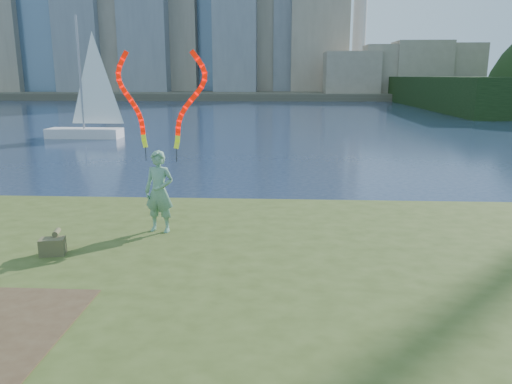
{
  "coord_description": "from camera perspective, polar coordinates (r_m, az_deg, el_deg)",
  "views": [
    {
      "loc": [
        2.25,
        -8.87,
        4.11
      ],
      "look_at": [
        1.71,
        1.0,
        1.81
      ],
      "focal_mm": 35.0,
      "sensor_mm": 36.0,
      "label": 1
    }
  ],
  "objects": [
    {
      "name": "ground",
      "position": [
        10.03,
        -10.33,
        -11.29
      ],
      "size": [
        320.0,
        320.0,
        0.0
      ],
      "primitive_type": "plane",
      "color": "#1B2944",
      "rests_on": "ground"
    },
    {
      "name": "far_shore",
      "position": [
        103.95,
        1.92,
        11.18
      ],
      "size": [
        320.0,
        40.0,
        1.2
      ],
      "primitive_type": "cube",
      "color": "#4D4738",
      "rests_on": "ground"
    },
    {
      "name": "canvas_bag",
      "position": [
        10.25,
        -22.2,
        -5.69
      ],
      "size": [
        0.51,
        0.57,
        0.43
      ],
      "rotation": [
        0.0,
        0.0,
        0.22
      ],
      "color": "#4B522D",
      "rests_on": "grassy_knoll"
    },
    {
      "name": "woman_with_ribbons",
      "position": [
        10.83,
        -11.02,
        2.68
      ],
      "size": [
        2.08,
        0.59,
        4.14
      ],
      "rotation": [
        0.0,
        0.0,
        -0.19
      ],
      "color": "#1E7041",
      "rests_on": "grassy_knoll"
    },
    {
      "name": "grassy_knoll",
      "position": [
        7.91,
        -14.38,
        -15.82
      ],
      "size": [
        20.0,
        18.0,
        0.8
      ],
      "color": "#3B4B1B",
      "rests_on": "ground"
    },
    {
      "name": "sailboat",
      "position": [
        35.79,
        -18.73,
        8.06
      ],
      "size": [
        5.29,
        1.72,
        8.0
      ],
      "rotation": [
        0.0,
        0.0,
        -0.03
      ],
      "color": "silver",
      "rests_on": "ground"
    }
  ]
}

